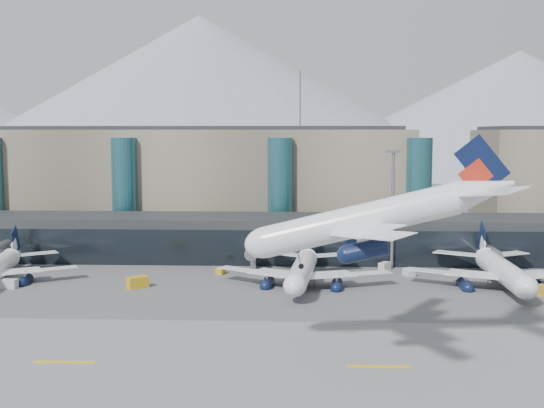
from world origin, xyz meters
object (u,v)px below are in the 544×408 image
Objects in this scene: lightmast_mid at (393,202)px; veh_a at (9,284)px; veh_b at (221,271)px; hero_jet at (385,208)px; jet_parked_right at (498,262)px; veh_h at (138,282)px; veh_g at (409,272)px; veh_e at (540,290)px; jet_parked_mid at (304,262)px; veh_c at (294,283)px; veh_d at (385,266)px.

lightmast_mid reaches higher than veh_a.
veh_b is at bearing 26.60° from veh_a.
hero_jet reaches higher than jet_parked_right.
veh_a is at bearing 145.40° from veh_h.
hero_jet reaches higher than veh_g.
lightmast_mid is 35.97m from veh_e.
lightmast_mid is 8.53× the size of veh_a.
veh_h is (-31.44, -4.90, -3.28)m from jet_parked_mid.
veh_e is (23.58, -23.58, -13.49)m from lightmast_mid.
lightmast_mid is at bearing 82.33° from veh_c.
lightmast_mid is 32.40m from veh_c.
veh_b is 20.38m from veh_c.
veh_e is (42.76, -7.60, -3.43)m from jet_parked_mid.
veh_g is at bearing 65.19° from jet_parked_right.
veh_g is (77.34, 14.27, -0.08)m from veh_a.
jet_parked_right is at bearing 112.54° from veh_e.
veh_h reaches higher than veh_a.
veh_h is (-41.38, 40.42, -18.78)m from hero_jet.
veh_c is (53.92, 1.32, 0.25)m from veh_a.
jet_parked_mid is 9.18× the size of veh_h.
veh_d is (-1.73, -2.00, -13.59)m from lightmast_mid.
veh_a is 0.77× the size of veh_h.
lightmast_mid is 25.92m from jet_parked_right.
veh_h is at bearing 141.29° from hero_jet.
jet_parked_mid is at bearing -140.22° from lightmast_mid.
jet_parked_mid is (-19.19, -15.98, -10.07)m from lightmast_mid.
jet_parked_right is 16.10× the size of veh_b.
lightmast_mid is at bearing -15.20° from veh_h.
jet_parked_right is 55.38m from veh_b.
veh_g is (23.42, 12.95, -0.34)m from veh_c.
lightmast_mid is 8.86× the size of veh_d.
veh_d is at bearing 129.07° from veh_e.
veh_g is 0.67× the size of veh_h.
veh_g is 54.68m from veh_h.
veh_c reaches higher than veh_a.
veh_d is 0.75× the size of veh_h.
jet_parked_mid is 15.26× the size of veh_b.
jet_parked_right is 9.48× the size of veh_c.
jet_parked_mid is at bearing 107.57° from veh_c.
hero_jet is (-9.25, -61.29, 5.43)m from lightmast_mid.
hero_jet is 60.82m from veh_h.
hero_jet is 9.02× the size of veh_c.
jet_parked_right is 10.33m from veh_e.
lightmast_mid is 39.58m from veh_b.
jet_parked_mid is at bearing 167.10° from veh_d.
jet_parked_right is 9.68× the size of veh_h.
veh_d is at bearing -64.15° from veh_b.
veh_b is 19.57m from veh_h.
veh_b is at bearing 5.53° from veh_h.
veh_g is (-15.83, 7.60, -3.81)m from jet_parked_right.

